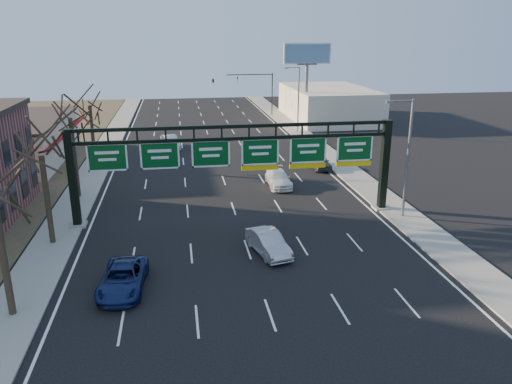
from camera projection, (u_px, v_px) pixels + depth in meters
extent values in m
plane|color=black|center=(252.00, 263.00, 30.80)|extent=(160.00, 160.00, 0.00)
cube|color=gray|center=(88.00, 180.00, 47.64)|extent=(3.00, 120.00, 0.12)
cube|color=gray|center=(345.00, 169.00, 51.50)|extent=(3.00, 120.00, 0.12)
cube|color=white|center=(222.00, 175.00, 49.58)|extent=(21.60, 120.00, 0.01)
cube|color=black|center=(73.00, 179.00, 35.44)|extent=(0.55, 0.55, 7.20)
cube|color=gray|center=(78.00, 225.00, 36.52)|extent=(1.20, 1.20, 0.20)
cube|color=black|center=(384.00, 166.00, 38.97)|extent=(0.55, 0.55, 7.20)
cube|color=gray|center=(381.00, 208.00, 40.05)|extent=(1.20, 1.20, 0.20)
cube|color=black|center=(235.00, 126.00, 36.14)|extent=(23.40, 0.25, 0.25)
cube|color=black|center=(235.00, 139.00, 36.42)|extent=(23.40, 0.25, 0.25)
cube|color=#044318|center=(107.00, 157.00, 35.36)|extent=(2.80, 0.10, 2.00)
cube|color=#044318|center=(160.00, 155.00, 35.91)|extent=(2.80, 0.10, 2.00)
cube|color=#044318|center=(211.00, 153.00, 36.46)|extent=(2.80, 0.10, 2.00)
cube|color=#044318|center=(260.00, 152.00, 37.02)|extent=(2.80, 0.10, 2.00)
cube|color=yellow|center=(260.00, 167.00, 37.39)|extent=(2.80, 0.10, 0.40)
cube|color=#044318|center=(308.00, 150.00, 37.57)|extent=(2.80, 0.10, 2.00)
cube|color=yellow|center=(307.00, 165.00, 37.95)|extent=(2.80, 0.10, 0.40)
cube|color=#044318|center=(355.00, 148.00, 38.12)|extent=(2.80, 0.10, 2.00)
cube|color=yellow|center=(354.00, 164.00, 38.50)|extent=(2.80, 0.10, 0.40)
cube|color=beige|center=(16.00, 141.00, 54.12)|extent=(10.00, 18.00, 4.40)
cube|color=#332B26|center=(13.00, 120.00, 53.39)|extent=(10.40, 18.40, 0.30)
cube|color=maroon|center=(64.00, 133.00, 54.64)|extent=(1.20, 18.00, 0.40)
cube|color=beige|center=(328.00, 104.00, 80.00)|extent=(12.00, 20.00, 5.00)
cylinder|color=#2E2219|center=(3.00, 255.00, 24.08)|extent=(0.36, 0.36, 6.46)
cylinder|color=#2E2219|center=(47.00, 199.00, 32.59)|extent=(0.36, 0.36, 6.08)
cylinder|color=#2E2219|center=(75.00, 157.00, 41.87)|extent=(0.36, 0.36, 6.84)
cylinder|color=#2E2219|center=(93.00, 136.00, 51.32)|extent=(0.36, 0.36, 6.46)
cylinder|color=slate|center=(408.00, 159.00, 36.91)|extent=(0.20, 0.20, 9.00)
cylinder|color=slate|center=(402.00, 99.00, 35.42)|extent=(1.80, 0.12, 0.12)
cube|color=slate|center=(390.00, 100.00, 35.30)|extent=(0.50, 0.22, 0.15)
cylinder|color=slate|center=(298.00, 99.00, 68.84)|extent=(0.20, 0.20, 9.00)
cylinder|color=slate|center=(293.00, 67.00, 67.35)|extent=(1.80, 0.12, 0.12)
cube|color=slate|center=(286.00, 67.00, 67.23)|extent=(0.50, 0.22, 0.15)
cylinder|color=slate|center=(306.00, 95.00, 73.94)|extent=(0.50, 0.50, 9.00)
cube|color=slate|center=(307.00, 64.00, 72.55)|extent=(3.00, 0.30, 0.20)
cube|color=white|center=(307.00, 54.00, 72.09)|extent=(7.00, 0.30, 3.00)
cube|color=#527AA4|center=(308.00, 54.00, 71.90)|extent=(6.60, 0.05, 2.60)
cylinder|color=black|center=(272.00, 95.00, 83.16)|extent=(0.18, 0.18, 7.00)
cylinder|color=black|center=(250.00, 75.00, 81.57)|extent=(7.60, 0.14, 0.14)
imported|color=black|center=(237.00, 80.00, 81.51)|extent=(0.20, 0.20, 1.00)
imported|color=black|center=(213.00, 80.00, 80.91)|extent=(0.54, 0.54, 1.62)
imported|color=navy|center=(123.00, 278.00, 27.38)|extent=(2.71, 5.18, 1.39)
imported|color=#A6A6AB|center=(268.00, 243.00, 31.88)|extent=(2.54, 4.64, 1.45)
imported|color=white|center=(278.00, 178.00, 45.84)|extent=(2.06, 4.91, 1.42)
imported|color=#3B3E40|center=(320.00, 162.00, 51.64)|extent=(1.76, 4.26, 1.44)
imported|color=silver|center=(170.00, 142.00, 60.41)|extent=(2.52, 4.98, 1.57)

